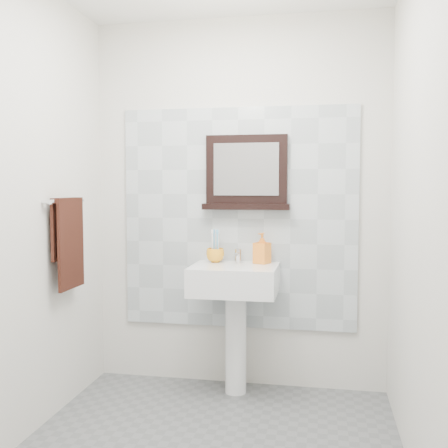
{
  "coord_description": "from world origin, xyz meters",
  "views": [
    {
      "loc": [
        0.57,
        -2.43,
        1.37
      ],
      "look_at": [
        0.0,
        0.55,
        1.15
      ],
      "focal_mm": 42.0,
      "sensor_mm": 36.0,
      "label": 1
    }
  ],
  "objects_px": {
    "toothbrush_cup": "(215,255)",
    "framed_mirror": "(247,174)",
    "pedestal_sink": "(235,293)",
    "soap_dispenser": "(262,248)",
    "hand_towel": "(68,236)"
  },
  "relations": [
    {
      "from": "toothbrush_cup",
      "to": "framed_mirror",
      "type": "xyz_separation_m",
      "value": [
        0.2,
        0.07,
        0.54
      ]
    },
    {
      "from": "pedestal_sink",
      "to": "toothbrush_cup",
      "type": "relative_size",
      "value": 8.06
    },
    {
      "from": "soap_dispenser",
      "to": "hand_towel",
      "type": "xyz_separation_m",
      "value": [
        -1.12,
        -0.51,
        0.11
      ]
    },
    {
      "from": "toothbrush_cup",
      "to": "hand_towel",
      "type": "xyz_separation_m",
      "value": [
        -0.8,
        -0.5,
        0.16
      ]
    },
    {
      "from": "soap_dispenser",
      "to": "pedestal_sink",
      "type": "bearing_deg",
      "value": -120.46
    },
    {
      "from": "hand_towel",
      "to": "soap_dispenser",
      "type": "bearing_deg",
      "value": 24.37
    },
    {
      "from": "toothbrush_cup",
      "to": "pedestal_sink",
      "type": "bearing_deg",
      "value": -36.3
    },
    {
      "from": "pedestal_sink",
      "to": "hand_towel",
      "type": "bearing_deg",
      "value": -157.72
    },
    {
      "from": "hand_towel",
      "to": "framed_mirror",
      "type": "bearing_deg",
      "value": 29.92
    },
    {
      "from": "toothbrush_cup",
      "to": "hand_towel",
      "type": "relative_size",
      "value": 0.22
    },
    {
      "from": "toothbrush_cup",
      "to": "framed_mirror",
      "type": "distance_m",
      "value": 0.58
    },
    {
      "from": "toothbrush_cup",
      "to": "hand_towel",
      "type": "bearing_deg",
      "value": -147.96
    },
    {
      "from": "toothbrush_cup",
      "to": "soap_dispenser",
      "type": "xyz_separation_m",
      "value": [
        0.32,
        0.0,
        0.06
      ]
    },
    {
      "from": "toothbrush_cup",
      "to": "hand_towel",
      "type": "height_order",
      "value": "hand_towel"
    },
    {
      "from": "pedestal_sink",
      "to": "soap_dispenser",
      "type": "xyz_separation_m",
      "value": [
        0.16,
        0.12,
        0.29
      ]
    }
  ]
}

